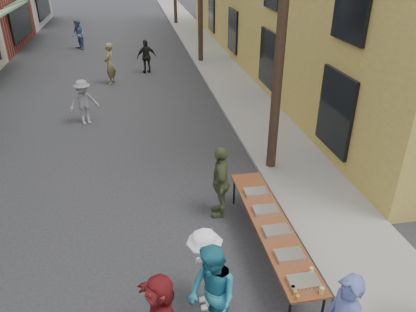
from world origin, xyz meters
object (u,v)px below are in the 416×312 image
object	(u,v)px
catering_tray_sausage	(304,282)
guest_front_c	(212,296)
serving_table	(271,225)
utility_pole_near	(284,1)

from	to	relation	value
catering_tray_sausage	guest_front_c	distance (m)	1.55
serving_table	guest_front_c	xyz separation A→B (m)	(-1.54, -1.77, 0.19)
utility_pole_near	catering_tray_sausage	size ratio (longest dim) A/B	18.00
guest_front_c	serving_table	bearing A→B (deg)	121.53
serving_table	catering_tray_sausage	world-z (taller)	catering_tray_sausage
utility_pole_near	serving_table	bearing A→B (deg)	-108.73
utility_pole_near	serving_table	size ratio (longest dim) A/B	2.25
utility_pole_near	serving_table	distance (m)	5.23
catering_tray_sausage	serving_table	bearing A→B (deg)	90.00
utility_pole_near	serving_table	xyz separation A→B (m)	(-1.16, -3.41, -3.79)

